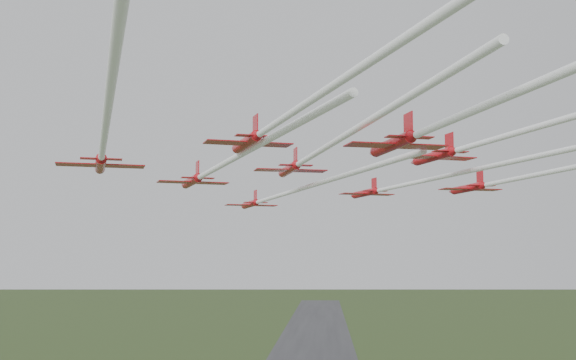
{
  "coord_description": "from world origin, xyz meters",
  "views": [
    {
      "loc": [
        5.97,
        -91.75,
        41.15
      ],
      "look_at": [
        0.89,
        5.29,
        51.89
      ],
      "focal_mm": 45.0,
      "sensor_mm": 36.0,
      "label": 1
    }
  ],
  "objects_px": {
    "jet_row4_left": "(303,105)",
    "jet_row2_left": "(216,168)",
    "jet_row2_right": "(409,184)",
    "jet_trail_solo": "(439,125)",
    "jet_row3_mid": "(319,152)",
    "jet_row4_right": "(520,132)",
    "jet_lead": "(281,195)",
    "jet_row3_right": "(526,177)",
    "jet_row3_left": "(104,139)"
  },
  "relations": [
    {
      "from": "jet_trail_solo",
      "to": "jet_row2_right",
      "type": "bearing_deg",
      "value": 70.37
    },
    {
      "from": "jet_row3_mid",
      "to": "jet_row4_left",
      "type": "bearing_deg",
      "value": -106.76
    },
    {
      "from": "jet_trail_solo",
      "to": "jet_row4_left",
      "type": "bearing_deg",
      "value": 158.43
    },
    {
      "from": "jet_row3_mid",
      "to": "jet_lead",
      "type": "bearing_deg",
      "value": 86.9
    },
    {
      "from": "jet_row4_left",
      "to": "jet_row2_left",
      "type": "bearing_deg",
      "value": 89.27
    },
    {
      "from": "jet_row3_mid",
      "to": "jet_row4_right",
      "type": "height_order",
      "value": "jet_row4_right"
    },
    {
      "from": "jet_row2_right",
      "to": "jet_row3_right",
      "type": "distance_m",
      "value": 15.88
    },
    {
      "from": "jet_row3_right",
      "to": "jet_row4_left",
      "type": "height_order",
      "value": "jet_row4_left"
    },
    {
      "from": "jet_row3_mid",
      "to": "jet_row3_right",
      "type": "bearing_deg",
      "value": 7.65
    },
    {
      "from": "jet_lead",
      "to": "jet_row2_right",
      "type": "height_order",
      "value": "jet_row2_right"
    },
    {
      "from": "jet_lead",
      "to": "jet_row4_right",
      "type": "distance_m",
      "value": 43.92
    },
    {
      "from": "jet_lead",
      "to": "jet_row2_left",
      "type": "relative_size",
      "value": 1.07
    },
    {
      "from": "jet_row3_mid",
      "to": "jet_row3_right",
      "type": "height_order",
      "value": "jet_row3_mid"
    },
    {
      "from": "jet_row3_left",
      "to": "jet_row4_right",
      "type": "distance_m",
      "value": 37.28
    },
    {
      "from": "jet_row2_left",
      "to": "jet_trail_solo",
      "type": "xyz_separation_m",
      "value": [
        20.92,
        -33.8,
        -1.39
      ]
    },
    {
      "from": "jet_row2_right",
      "to": "jet_row3_mid",
      "type": "relative_size",
      "value": 0.89
    },
    {
      "from": "jet_row4_right",
      "to": "jet_row3_mid",
      "type": "bearing_deg",
      "value": 132.46
    },
    {
      "from": "jet_lead",
      "to": "jet_row3_right",
      "type": "bearing_deg",
      "value": -51.5
    },
    {
      "from": "jet_row3_mid",
      "to": "jet_row4_left",
      "type": "xyz_separation_m",
      "value": [
        -0.88,
        -21.89,
        0.11
      ]
    },
    {
      "from": "jet_row3_right",
      "to": "jet_row2_right",
      "type": "bearing_deg",
      "value": 123.08
    },
    {
      "from": "jet_row4_left",
      "to": "jet_trail_solo",
      "type": "bearing_deg",
      "value": -25.49
    },
    {
      "from": "jet_lead",
      "to": "jet_row4_right",
      "type": "relative_size",
      "value": 1.09
    },
    {
      "from": "jet_row2_right",
      "to": "jet_trail_solo",
      "type": "height_order",
      "value": "jet_row2_right"
    },
    {
      "from": "jet_row2_right",
      "to": "jet_trail_solo",
      "type": "relative_size",
      "value": 1.25
    },
    {
      "from": "jet_row3_mid",
      "to": "jet_trail_solo",
      "type": "bearing_deg",
      "value": -83.71
    },
    {
      "from": "jet_row3_right",
      "to": "jet_row2_left",
      "type": "bearing_deg",
      "value": 161.12
    },
    {
      "from": "jet_lead",
      "to": "jet_row4_left",
      "type": "relative_size",
      "value": 1.04
    },
    {
      "from": "jet_row2_left",
      "to": "jet_row3_right",
      "type": "height_order",
      "value": "jet_row2_left"
    },
    {
      "from": "jet_row4_left",
      "to": "jet_row3_mid",
      "type": "bearing_deg",
      "value": 67.84
    },
    {
      "from": "jet_row3_left",
      "to": "jet_trail_solo",
      "type": "xyz_separation_m",
      "value": [
        28.11,
        -13.55,
        -1.54
      ]
    },
    {
      "from": "jet_row2_right",
      "to": "jet_trail_solo",
      "type": "bearing_deg",
      "value": -114.32
    },
    {
      "from": "jet_row2_left",
      "to": "jet_row3_left",
      "type": "height_order",
      "value": "jet_row3_left"
    },
    {
      "from": "jet_row2_left",
      "to": "jet_row4_right",
      "type": "distance_m",
      "value": 36.46
    },
    {
      "from": "jet_row3_mid",
      "to": "jet_row3_right",
      "type": "distance_m",
      "value": 25.42
    },
    {
      "from": "jet_row3_left",
      "to": "jet_row4_left",
      "type": "relative_size",
      "value": 1.1
    },
    {
      "from": "jet_row2_left",
      "to": "jet_row3_mid",
      "type": "height_order",
      "value": "jet_row3_mid"
    },
    {
      "from": "jet_row2_right",
      "to": "jet_trail_solo",
      "type": "xyz_separation_m",
      "value": [
        -2.75,
        -42.64,
        -0.31
      ]
    },
    {
      "from": "jet_row4_right",
      "to": "jet_trail_solo",
      "type": "xyz_separation_m",
      "value": [
        -9.17,
        -13.22,
        -1.8
      ]
    },
    {
      "from": "jet_row3_left",
      "to": "jet_trail_solo",
      "type": "bearing_deg",
      "value": -44.15
    },
    {
      "from": "jet_lead",
      "to": "jet_row2_left",
      "type": "distance_m",
      "value": 17.97
    },
    {
      "from": "jet_row2_right",
      "to": "jet_row4_right",
      "type": "xyz_separation_m",
      "value": [
        6.42,
        -29.43,
        1.48
      ]
    },
    {
      "from": "jet_trail_solo",
      "to": "jet_row2_left",
      "type": "bearing_deg",
      "value": 105.82
    },
    {
      "from": "jet_row2_left",
      "to": "jet_row4_right",
      "type": "relative_size",
      "value": 1.02
    },
    {
      "from": "jet_row4_left",
      "to": "jet_lead",
      "type": "bearing_deg",
      "value": 75.52
    },
    {
      "from": "jet_row3_right",
      "to": "jet_row4_left",
      "type": "distance_m",
      "value": 39.82
    },
    {
      "from": "jet_row3_mid",
      "to": "jet_trail_solo",
      "type": "relative_size",
      "value": 1.4
    },
    {
      "from": "jet_lead",
      "to": "jet_row2_right",
      "type": "bearing_deg",
      "value": -44.22
    },
    {
      "from": "jet_lead",
      "to": "jet_row3_left",
      "type": "xyz_separation_m",
      "value": [
        -13.93,
        -36.82,
        1.86
      ]
    },
    {
      "from": "jet_row2_left",
      "to": "jet_row3_left",
      "type": "bearing_deg",
      "value": -130.71
    },
    {
      "from": "jet_row3_left",
      "to": "jet_row3_mid",
      "type": "distance_m",
      "value": 21.56
    }
  ]
}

